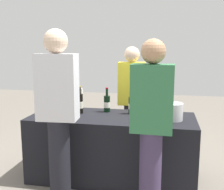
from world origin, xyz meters
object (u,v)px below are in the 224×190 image
wine_bottle_4 (132,105)px  guest_1 (152,122)px  guest_0 (58,110)px  wine_glass_2 (160,114)px  wine_glass_1 (66,110)px  ice_bucket (172,111)px  wine_bottle_0 (60,102)px  menu_board (69,116)px  wine_bottle_1 (68,103)px  wine_glass_0 (53,106)px  wine_bottle_2 (80,103)px  wine_bottle_5 (164,106)px  wine_bottle_3 (107,103)px  server_pouring (131,99)px

wine_bottle_4 → guest_1: 0.86m
guest_0 → wine_glass_2: bearing=20.5°
wine_glass_1 → ice_bucket: bearing=6.0°
wine_bottle_0 → wine_bottle_4: wine_bottle_0 is taller
menu_board → wine_glass_1: bearing=-60.2°
wine_bottle_1 → wine_glass_0: (-0.13, -0.15, -0.01)m
wine_bottle_4 → wine_glass_1: size_ratio=2.35×
wine_glass_1 → guest_0: guest_0 is taller
guest_0 → guest_1: (0.91, -0.06, -0.06)m
wine_bottle_2 → wine_glass_0: wine_bottle_2 is taller
wine_bottle_5 → wine_glass_0: (-1.29, -0.22, -0.01)m
wine_bottle_5 → menu_board: bearing=150.7°
wine_bottle_3 → wine_glass_1: 0.53m
wine_bottle_1 → menu_board: 1.04m
wine_glass_1 → wine_bottle_4: bearing=24.1°
wine_bottle_3 → wine_bottle_4: wine_bottle_3 is taller
wine_bottle_3 → wine_bottle_5: wine_bottle_5 is taller
menu_board → wine_bottle_4: bearing=-26.0°
menu_board → wine_glass_2: bearing=-27.2°
wine_glass_1 → wine_bottle_0: bearing=122.0°
wine_bottle_1 → server_pouring: (0.71, 0.56, -0.03)m
wine_glass_2 → server_pouring: server_pouring is taller
wine_bottle_2 → wine_bottle_4: wine_bottle_2 is taller
wine_bottle_1 → wine_bottle_2: wine_bottle_2 is taller
wine_bottle_2 → guest_0: size_ratio=0.20×
wine_glass_1 → guest_0: (0.08, -0.44, 0.10)m
wine_bottle_3 → guest_0: size_ratio=0.18×
wine_bottle_3 → guest_1: 1.04m
wine_bottle_4 → wine_bottle_5: 0.38m
wine_glass_0 → wine_bottle_1: bearing=49.3°
guest_0 → wine_bottle_5: bearing=32.5°
wine_glass_2 → wine_bottle_2: bearing=167.6°
wine_glass_2 → wine_bottle_5: bearing=83.5°
wine_glass_2 → menu_board: 1.88m
wine_glass_2 → guest_0: size_ratio=0.08×
ice_bucket → guest_0: bearing=-152.8°
wine_bottle_5 → wine_bottle_1: bearing=-176.6°
wine_bottle_1 → wine_glass_0: 0.20m
wine_bottle_1 → ice_bucket: bearing=-5.3°
wine_glass_0 → guest_0: 0.60m
wine_bottle_5 → server_pouring: size_ratio=0.21×
wine_bottle_0 → wine_glass_0: wine_bottle_0 is taller
wine_bottle_0 → wine_bottle_4: 0.91m
wine_bottle_0 → guest_0: bearing=-69.8°
wine_bottle_1 → server_pouring: 0.91m
wine_bottle_1 → wine_bottle_0: bearing=148.4°
wine_bottle_3 → wine_glass_1: (-0.40, -0.35, -0.02)m
wine_bottle_1 → wine_glass_1: (0.07, -0.24, -0.03)m
wine_bottle_0 → wine_glass_1: (0.20, -0.32, -0.03)m
wine_bottle_2 → guest_0: guest_0 is taller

